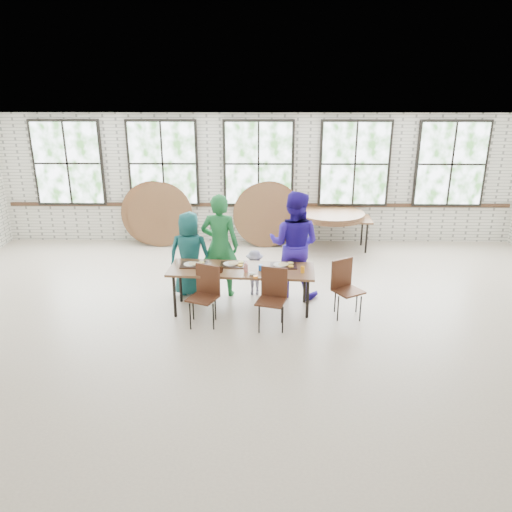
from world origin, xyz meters
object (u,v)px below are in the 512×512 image
at_px(chair_near_left, 205,290).
at_px(chair_near_right, 273,293).
at_px(storage_table, 331,220).
at_px(dining_table, 242,271).

distance_m(chair_near_left, chair_near_right, 1.06).
bearing_deg(storage_table, dining_table, -117.53).
distance_m(chair_near_left, storage_table, 4.46).
distance_m(dining_table, chair_near_left, 0.74).
xyz_separation_m(dining_table, storage_table, (1.89, 3.25, -0.00)).
distance_m(dining_table, storage_table, 3.76).
height_order(dining_table, chair_near_right, chair_near_right).
relative_size(dining_table, storage_table, 1.34).
height_order(chair_near_left, chair_near_right, same).
bearing_deg(chair_near_left, dining_table, 64.39).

